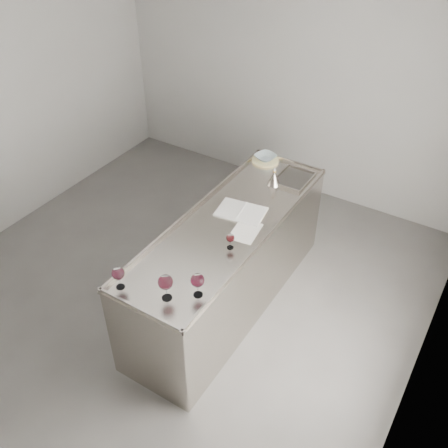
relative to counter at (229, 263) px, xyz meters
The scene contains 11 objects.
room_shell 1.10m from the counter, 148.97° to the right, with size 4.54×5.04×2.84m.
counter is the anchor object (origin of this frame).
wine_glass_left 1.27m from the counter, 104.24° to the right, with size 0.09×0.09×0.19m.
wine_glass_middle 1.17m from the counter, 85.19° to the right, with size 0.11×0.11×0.21m.
wine_glass_right 1.07m from the counter, 73.15° to the right, with size 0.10×0.10×0.20m.
wine_glass_small 0.65m from the counter, 56.58° to the right, with size 0.07×0.07×0.14m.
notebook 0.51m from the counter, 87.34° to the left, with size 0.46×0.35×0.02m.
loose_paper_top 0.50m from the counter, ahead, with size 0.21×0.30×0.00m, color silver.
trivet 1.20m from the counter, 101.77° to the left, with size 0.27×0.27×0.02m, color beige.
ceramic_bowl 1.22m from the counter, 101.77° to the left, with size 0.20×0.20×0.05m, color #98ACB1.
wine_funnel 0.91m from the counter, 86.18° to the left, with size 0.13×0.13×0.19m.
Camera 1 is at (2.26, -2.60, 3.56)m, focal length 40.00 mm.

